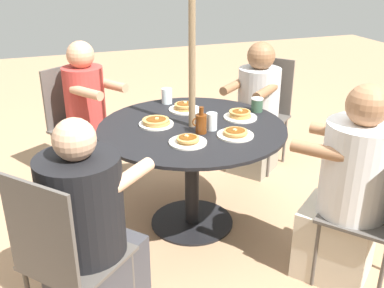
% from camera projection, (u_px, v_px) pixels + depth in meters
% --- Properties ---
extents(ground_plane, '(12.00, 12.00, 0.00)m').
position_uv_depth(ground_plane, '(192.00, 222.00, 3.19)').
color(ground_plane, tan).
extents(patio_table, '(1.22, 1.22, 0.74)m').
position_uv_depth(patio_table, '(192.00, 148.00, 2.96)').
color(patio_table, black).
rests_on(patio_table, ground).
extents(umbrella_pole, '(0.04, 0.04, 2.11)m').
position_uv_depth(umbrella_pole, '(192.00, 77.00, 2.77)').
color(umbrella_pole, '#846B4C').
rests_on(umbrella_pole, ground).
extents(patio_chair_north, '(0.58, 0.58, 0.93)m').
position_uv_depth(patio_chair_north, '(63.00, 253.00, 2.03)').
color(patio_chair_north, '#514C47').
rests_on(patio_chair_north, ground).
extents(diner_north, '(0.60, 0.60, 1.12)m').
position_uv_depth(diner_north, '(90.00, 237.00, 2.18)').
color(diner_north, '#3D3D42').
rests_on(diner_north, ground).
extents(patio_chair_east, '(0.58, 0.58, 0.93)m').
position_uv_depth(patio_chair_east, '(381.00, 206.00, 2.40)').
color(patio_chair_east, '#514C47').
rests_on(patio_chair_east, ground).
extents(diner_east, '(0.58, 0.59, 1.17)m').
position_uv_depth(diner_east, '(348.00, 196.00, 2.48)').
color(diner_east, beige).
rests_on(diner_east, ground).
extents(patio_chair_south, '(0.58, 0.58, 0.93)m').
position_uv_depth(patio_chair_south, '(265.00, 106.00, 3.92)').
color(patio_chair_south, '#514C47').
rests_on(patio_chair_south, ground).
extents(diner_south, '(0.60, 0.58, 1.11)m').
position_uv_depth(diner_south, '(256.00, 114.00, 3.79)').
color(diner_south, gray).
rests_on(diner_south, ground).
extents(patio_chair_west, '(0.57, 0.57, 0.93)m').
position_uv_depth(patio_chair_west, '(75.00, 118.00, 3.65)').
color(patio_chair_west, '#514C47').
rests_on(patio_chair_west, ground).
extents(diner_west, '(0.50, 0.54, 1.16)m').
position_uv_depth(diner_west, '(89.00, 120.00, 3.55)').
color(diner_west, slate).
rests_on(diner_west, ground).
extents(pancake_plate_a, '(0.23, 0.23, 0.05)m').
position_uv_depth(pancake_plate_a, '(235.00, 134.00, 2.74)').
color(pancake_plate_a, silver).
rests_on(pancake_plate_a, patio_table).
extents(pancake_plate_b, '(0.23, 0.23, 0.05)m').
position_uv_depth(pancake_plate_b, '(188.00, 141.00, 2.64)').
color(pancake_plate_b, silver).
rests_on(pancake_plate_b, patio_table).
extents(pancake_plate_c, '(0.23, 0.23, 0.05)m').
position_uv_depth(pancake_plate_c, '(156.00, 122.00, 2.91)').
color(pancake_plate_c, silver).
rests_on(pancake_plate_c, patio_table).
extents(pancake_plate_d, '(0.23, 0.23, 0.06)m').
position_uv_depth(pancake_plate_d, '(240.00, 115.00, 3.03)').
color(pancake_plate_d, silver).
rests_on(pancake_plate_d, patio_table).
extents(pancake_plate_e, '(0.23, 0.23, 0.06)m').
position_uv_depth(pancake_plate_e, '(185.00, 108.00, 3.18)').
color(pancake_plate_e, silver).
rests_on(pancake_plate_e, patio_table).
extents(syrup_bottle, '(0.09, 0.07, 0.17)m').
position_uv_depth(syrup_bottle, '(201.00, 123.00, 2.77)').
color(syrup_bottle, '#602D0F').
rests_on(syrup_bottle, patio_table).
extents(coffee_cup, '(0.08, 0.08, 0.10)m').
position_uv_depth(coffee_cup, '(257.00, 105.00, 3.14)').
color(coffee_cup, '#33513D').
rests_on(coffee_cup, patio_table).
extents(drinking_glass_a, '(0.07, 0.07, 0.11)m').
position_uv_depth(drinking_glass_a, '(212.00, 121.00, 2.82)').
color(drinking_glass_a, silver).
rests_on(drinking_glass_a, patio_table).
extents(drinking_glass_b, '(0.08, 0.08, 0.11)m').
position_uv_depth(drinking_glass_b, '(167.00, 96.00, 3.31)').
color(drinking_glass_b, silver).
rests_on(drinking_glass_b, patio_table).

